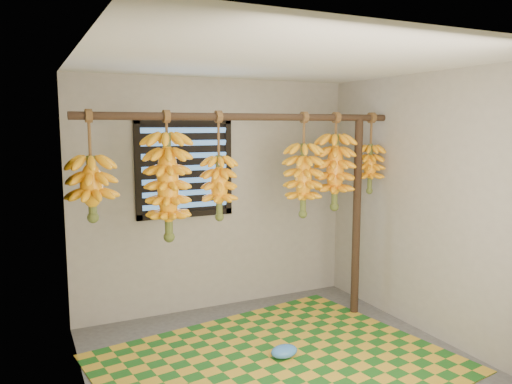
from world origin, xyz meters
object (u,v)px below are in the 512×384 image
woven_mat (278,364)px  banana_bunch_a (92,188)px  banana_bunch_b (168,187)px  banana_bunch_d (335,172)px  support_post (357,218)px  banana_bunch_e (303,180)px  plastic_bag (284,351)px  banana_bunch_f (370,168)px  banana_bunch_c (219,187)px

woven_mat → banana_bunch_a: size_ratio=3.12×
banana_bunch_b → banana_bunch_d: 1.67m
support_post → woven_mat: size_ratio=0.74×
banana_bunch_d → banana_bunch_e: (-0.36, 0.00, -0.06)m
banana_bunch_b → woven_mat: bearing=-43.2°
plastic_bag → banana_bunch_d: (0.87, 0.58, 1.42)m
banana_bunch_a → banana_bunch_f: size_ratio=1.07×
plastic_bag → banana_bunch_e: bearing=48.6°
support_post → banana_bunch_d: bearing=180.0°
woven_mat → banana_bunch_d: 1.88m
support_post → banana_bunch_c: 1.54m
woven_mat → banana_bunch_d: size_ratio=2.87×
banana_bunch_f → banana_bunch_e: bearing=-180.0°
banana_bunch_a → banana_bunch_c: size_ratio=0.91×
support_post → banana_bunch_f: (0.15, 0.00, 0.49)m
plastic_bag → banana_bunch_c: banana_bunch_c is taller
banana_bunch_c → banana_bunch_e: same height
support_post → banana_bunch_a: banana_bunch_a is taller
banana_bunch_b → banana_bunch_f: (2.09, 0.00, 0.07)m
banana_bunch_e → banana_bunch_d: bearing=0.0°
banana_bunch_a → banana_bunch_e: bearing=0.0°
support_post → banana_bunch_a: size_ratio=2.32×
woven_mat → banana_bunch_f: size_ratio=3.34×
banana_bunch_a → banana_bunch_f: bearing=0.0°
banana_bunch_c → banana_bunch_e: 0.85m
support_post → banana_bunch_d: (-0.27, 0.00, 0.48)m
banana_bunch_c → banana_bunch_d: bearing=0.0°
plastic_bag → banana_bunch_f: size_ratio=0.30×
support_post → woven_mat: (-1.24, -0.66, -0.99)m
plastic_bag → banana_bunch_d: banana_bunch_d is taller
banana_bunch_c → banana_bunch_e: bearing=0.0°
banana_bunch_c → banana_bunch_d: size_ratio=1.00×
woven_mat → banana_bunch_f: (1.39, 0.66, 1.49)m
woven_mat → banana_bunch_a: (-1.31, 0.66, 1.44)m
banana_bunch_c → banana_bunch_f: same height
plastic_bag → banana_bunch_d: 1.76m
banana_bunch_a → banana_bunch_d: (2.28, 0.00, 0.03)m
support_post → woven_mat: 1.72m
support_post → banana_bunch_f: 0.52m
plastic_bag → banana_bunch_a: size_ratio=0.28×
woven_mat → plastic_bag: size_ratio=11.09×
plastic_bag → woven_mat: bearing=-142.8°
plastic_bag → banana_bunch_b: 1.68m
woven_mat → plastic_bag: bearing=37.2°
plastic_bag → banana_bunch_a: bearing=157.4°
banana_bunch_d → woven_mat: bearing=-145.9°
banana_bunch_b → banana_bunch_d: bearing=0.0°
banana_bunch_d → banana_bunch_f: (0.42, 0.00, 0.02)m
plastic_bag → banana_bunch_d: bearing=33.8°
banana_bunch_a → banana_bunch_c: same height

